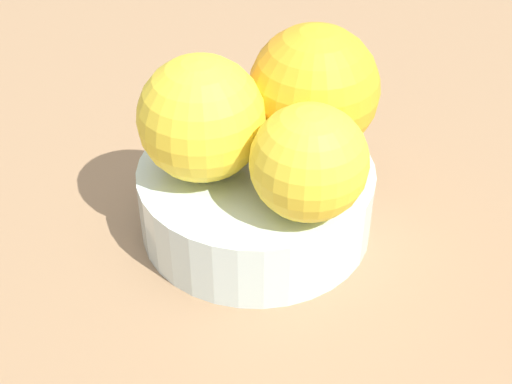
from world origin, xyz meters
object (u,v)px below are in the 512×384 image
object	(u,v)px
fruit_bowl	(256,199)
orange_in_bowl_2	(311,161)
orange_in_bowl_1	(201,118)
orange_in_bowl_0	(313,89)

from	to	relation	value
fruit_bowl	orange_in_bowl_2	size ratio (longest dim) A/B	2.22
fruit_bowl	orange_in_bowl_1	size ratio (longest dim) A/B	1.95
orange_in_bowl_0	orange_in_bowl_2	world-z (taller)	orange_in_bowl_0
fruit_bowl	orange_in_bowl_1	world-z (taller)	orange_in_bowl_1
orange_in_bowl_0	orange_in_bowl_2	bearing A→B (deg)	-131.01
orange_in_bowl_0	orange_in_bowl_2	size ratio (longest dim) A/B	1.22
orange_in_bowl_0	orange_in_bowl_2	distance (cm)	6.76
orange_in_bowl_0	orange_in_bowl_2	xyz separation A→B (cm)	(-4.41, -5.07, -0.73)
orange_in_bowl_1	orange_in_bowl_2	bearing A→B (deg)	-67.28
orange_in_bowl_2	orange_in_bowl_0	bearing A→B (deg)	48.99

